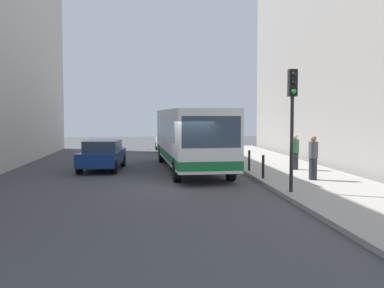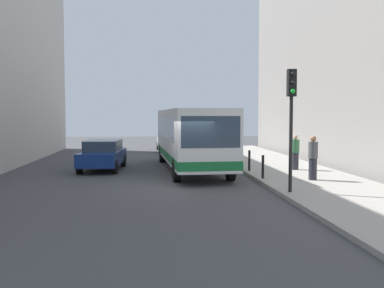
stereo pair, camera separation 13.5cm
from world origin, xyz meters
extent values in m
plane|color=#424244|center=(0.00, 0.00, 0.00)|extent=(80.00, 80.00, 0.00)
cube|color=#9E9991|center=(5.40, 0.00, 0.07)|extent=(4.40, 40.00, 0.15)
cube|color=white|center=(0.87, 4.82, 1.75)|extent=(3.04, 11.11, 2.50)
cube|color=#197238|center=(0.87, 4.82, 0.80)|extent=(3.06, 11.13, 0.36)
cube|color=#2D3D4C|center=(1.13, -0.65, 2.10)|extent=(2.26, 0.17, 1.20)
cube|color=#2D3D4C|center=(0.84, 5.32, 2.10)|extent=(2.98, 9.51, 1.00)
cylinder|color=black|center=(2.19, 0.98, 0.50)|extent=(0.33, 1.01, 1.00)
cylinder|color=black|center=(-0.07, 0.87, 0.50)|extent=(0.33, 1.01, 1.00)
cylinder|color=black|center=(1.80, 8.77, 0.50)|extent=(0.33, 1.01, 1.00)
cylinder|color=black|center=(-0.45, 8.66, 0.50)|extent=(0.33, 1.01, 1.00)
cube|color=navy|center=(-3.49, 5.22, 0.64)|extent=(2.12, 4.52, 0.64)
cube|color=#2D3D4C|center=(-3.48, 5.37, 1.22)|extent=(1.78, 2.57, 0.52)
cylinder|color=black|center=(-2.78, 3.67, 0.32)|extent=(0.27, 0.65, 0.64)
cylinder|color=black|center=(-4.41, 3.79, 0.32)|extent=(0.27, 0.65, 0.64)
cylinder|color=black|center=(-2.56, 6.66, 0.32)|extent=(0.27, 0.65, 0.64)
cylinder|color=black|center=(-4.20, 6.78, 0.32)|extent=(0.27, 0.65, 0.64)
cube|color=#A5A8AD|center=(0.37, 16.59, 0.64)|extent=(1.98, 4.47, 0.64)
cube|color=#2D3D4C|center=(0.36, 16.74, 1.22)|extent=(1.70, 2.53, 0.52)
cylinder|color=black|center=(1.25, 15.13, 0.32)|extent=(0.25, 0.65, 0.64)
cylinder|color=black|center=(-0.39, 15.06, 0.32)|extent=(0.25, 0.65, 0.64)
cylinder|color=black|center=(1.13, 18.13, 0.32)|extent=(0.25, 0.65, 0.64)
cylinder|color=black|center=(-0.51, 18.06, 0.32)|extent=(0.25, 0.65, 0.64)
cylinder|color=black|center=(3.55, -2.73, 1.75)|extent=(0.12, 0.12, 3.20)
cube|color=black|center=(3.55, -2.73, 3.80)|extent=(0.28, 0.24, 0.90)
sphere|color=black|center=(3.55, -2.86, 4.08)|extent=(0.16, 0.16, 0.16)
sphere|color=black|center=(3.55, -2.86, 3.80)|extent=(0.16, 0.16, 0.16)
sphere|color=green|center=(3.55, -2.86, 3.52)|extent=(0.16, 0.16, 0.16)
cylinder|color=black|center=(3.45, 0.55, 0.62)|extent=(0.11, 0.11, 0.95)
cylinder|color=black|center=(3.45, 3.07, 0.62)|extent=(0.11, 0.11, 0.95)
cylinder|color=black|center=(3.45, 5.58, 0.62)|extent=(0.11, 0.11, 0.95)
cylinder|color=#26262D|center=(5.32, -0.06, 0.58)|extent=(0.32, 0.32, 0.86)
cylinder|color=#4C4C51|center=(5.32, -0.06, 1.34)|extent=(0.38, 0.38, 0.66)
sphere|color=#8C6647|center=(5.32, -0.06, 1.79)|extent=(0.24, 0.24, 0.24)
cylinder|color=#26262D|center=(5.71, 3.27, 0.55)|extent=(0.32, 0.32, 0.81)
cylinder|color=#336B3F|center=(5.71, 3.27, 1.27)|extent=(0.38, 0.38, 0.62)
sphere|color=tan|center=(5.71, 3.27, 1.69)|extent=(0.22, 0.22, 0.22)
camera|label=1|loc=(-1.26, -17.25, 2.73)|focal=41.86mm
camera|label=2|loc=(-1.13, -17.26, 2.73)|focal=41.86mm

